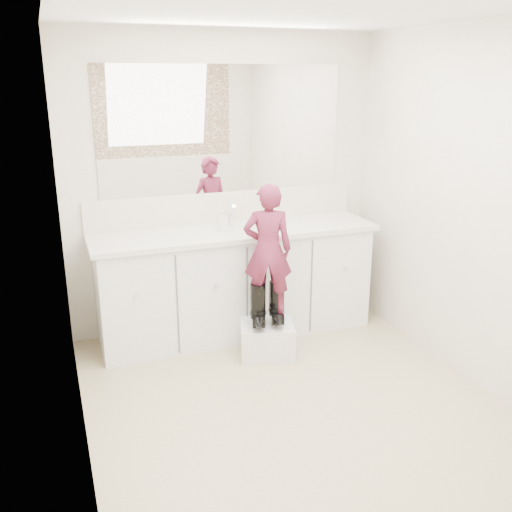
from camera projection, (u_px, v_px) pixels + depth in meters
name	position (u px, v px, depth m)	size (l,w,h in m)	color
floor	(296.00, 407.00, 3.69)	(3.00, 3.00, 0.00)	#947F61
ceiling	(306.00, 6.00, 2.97)	(3.00, 3.00, 0.00)	white
wall_back	(224.00, 184.00, 4.67)	(2.60, 2.60, 0.00)	beige
wall_front	(480.00, 331.00, 1.99)	(2.60, 2.60, 0.00)	beige
wall_left	(68.00, 251.00, 2.90)	(3.00, 3.00, 0.00)	beige
wall_right	(480.00, 211.00, 3.76)	(3.00, 3.00, 0.00)	beige
vanity_cabinet	(236.00, 284.00, 4.66)	(2.20, 0.55, 0.85)	silver
countertop	(236.00, 232.00, 4.51)	(2.28, 0.58, 0.04)	beige
backsplash	(225.00, 207.00, 4.71)	(2.28, 0.03, 0.25)	beige
mirror	(224.00, 130.00, 4.53)	(2.00, 0.02, 1.00)	white
dot_panel	(495.00, 205.00, 1.86)	(2.00, 0.01, 1.20)	#472819
faucet	(229.00, 219.00, 4.64)	(0.08, 0.08, 0.10)	silver
cup	(267.00, 223.00, 4.52)	(0.10, 0.10, 0.10)	beige
soap_bottle	(223.00, 221.00, 4.44)	(0.07, 0.07, 0.16)	silver
step_stool	(267.00, 339.00, 4.36)	(0.40, 0.33, 0.26)	silver
boot_left	(258.00, 305.00, 4.24)	(0.12, 0.22, 0.33)	black
boot_right	(277.00, 302.00, 4.29)	(0.12, 0.22, 0.33)	black
toddler	(268.00, 250.00, 4.14)	(0.36, 0.23, 0.98)	#9F315C
toothbrush	(277.00, 241.00, 4.14)	(0.01, 0.01, 0.14)	#E75998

